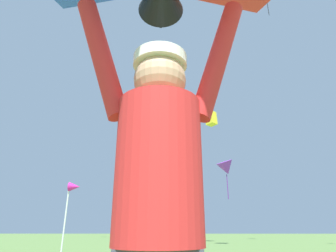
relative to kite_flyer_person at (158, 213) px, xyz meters
name	(u,v)px	position (x,y,z in m)	size (l,w,h in m)	color
kite_flyer_person	(158,213)	(0.00, 0.00, 0.00)	(0.81, 0.36, 1.92)	#424751
distant_kite_yellow_low_left	(87,11)	(-8.68, 21.16, 20.91)	(1.11, 1.12, 1.81)	yellow
distant_kite_purple_high_left	(226,168)	(3.37, 16.01, 3.50)	(1.48, 1.47, 2.51)	purple
distant_kite_yellow_high_right	(211,119)	(2.83, 17.47, 7.42)	(0.89, 0.90, 1.01)	yellow
marker_flag	(73,193)	(-2.54, 6.19, 0.83)	(0.30, 0.24, 2.04)	silver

